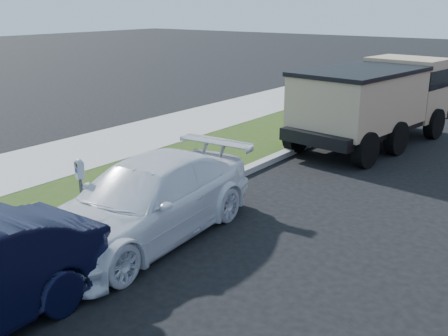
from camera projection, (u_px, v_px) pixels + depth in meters
The scene contains 5 objects.
ground at pixel (256, 255), 8.71m from camera, with size 120.00×120.00×0.00m, color black.
streetside at pixel (117, 164), 13.39m from camera, with size 6.12×50.00×0.15m.
parking_meter at pixel (80, 179), 9.10m from camera, with size 0.21×0.17×1.33m.
white_wagon at pixel (147, 201), 9.18m from camera, with size 1.94×4.77×1.38m, color white.
dump_truck at pixel (377, 98), 15.35m from camera, with size 3.06×6.31×2.38m.
Camera 1 is at (4.28, -6.64, 3.99)m, focal length 42.00 mm.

